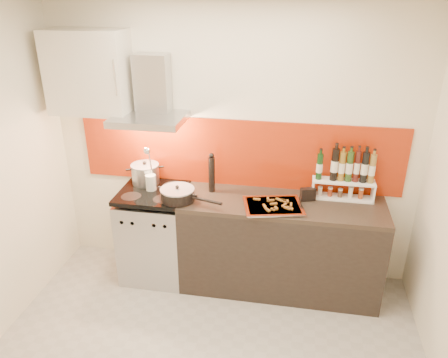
% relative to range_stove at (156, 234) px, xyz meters
% --- Properties ---
extents(back_wall, '(3.40, 0.02, 2.60)m').
position_rel_range_stove_xyz_m(back_wall, '(0.70, 0.30, 0.86)').
color(back_wall, silver).
rests_on(back_wall, ground).
extents(backsplash, '(3.00, 0.02, 0.64)m').
position_rel_range_stove_xyz_m(backsplash, '(0.75, 0.29, 0.78)').
color(backsplash, '#972308').
rests_on(backsplash, back_wall).
extents(range_stove, '(0.60, 0.60, 0.91)m').
position_rel_range_stove_xyz_m(range_stove, '(0.00, 0.00, 0.00)').
color(range_stove, '#B7B7BA').
rests_on(range_stove, ground).
extents(counter, '(1.80, 0.60, 0.90)m').
position_rel_range_stove_xyz_m(counter, '(1.20, 0.00, 0.01)').
color(counter, black).
rests_on(counter, ground).
extents(range_hood, '(0.62, 0.50, 0.61)m').
position_rel_range_stove_xyz_m(range_hood, '(0.00, 0.14, 1.30)').
color(range_hood, '#B7B7BA').
rests_on(range_hood, back_wall).
extents(upper_cabinet, '(0.70, 0.35, 0.72)m').
position_rel_range_stove_xyz_m(upper_cabinet, '(-0.55, 0.13, 1.51)').
color(upper_cabinet, beige).
rests_on(upper_cabinet, back_wall).
extents(stock_pot, '(0.26, 0.26, 0.23)m').
position_rel_range_stove_xyz_m(stock_pot, '(-0.11, 0.15, 0.57)').
color(stock_pot, '#B7B7BA').
rests_on(stock_pot, range_stove).
extents(saute_pan, '(0.57, 0.30, 0.14)m').
position_rel_range_stove_xyz_m(saute_pan, '(0.29, -0.13, 0.52)').
color(saute_pan, black).
rests_on(saute_pan, range_stove).
extents(utensil_jar, '(0.09, 0.14, 0.45)m').
position_rel_range_stove_xyz_m(utensil_jar, '(-0.01, 0.01, 0.59)').
color(utensil_jar, silver).
rests_on(utensil_jar, range_stove).
extents(pepper_mill, '(0.06, 0.06, 0.38)m').
position_rel_range_stove_xyz_m(pepper_mill, '(0.54, 0.11, 0.64)').
color(pepper_mill, black).
rests_on(pepper_mill, counter).
extents(step_shelf, '(0.54, 0.15, 0.47)m').
position_rel_range_stove_xyz_m(step_shelf, '(1.73, 0.17, 0.68)').
color(step_shelf, white).
rests_on(step_shelf, counter).
extents(caddy_box, '(0.14, 0.09, 0.11)m').
position_rel_range_stove_xyz_m(caddy_box, '(1.41, 0.08, 0.52)').
color(caddy_box, black).
rests_on(caddy_box, counter).
extents(baking_tray, '(0.57, 0.48, 0.03)m').
position_rel_range_stove_xyz_m(baking_tray, '(1.13, -0.11, 0.47)').
color(baking_tray, silver).
rests_on(baking_tray, counter).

